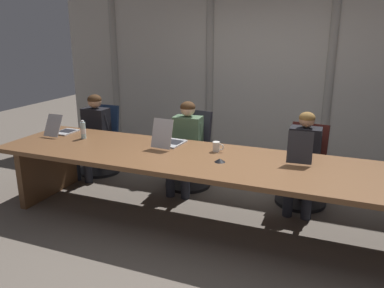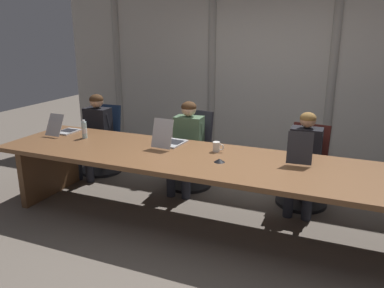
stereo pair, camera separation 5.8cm
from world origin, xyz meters
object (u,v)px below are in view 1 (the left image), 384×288
laptop_center (300,154)px  person_left_mid (185,141)px  laptop_left_mid (169,140)px  water_bottle_primary (83,130)px  office_chair_left_end (100,147)px  office_chair_center (303,174)px  person_center (303,156)px  office_chair_left_mid (190,158)px  conference_mic_left_side (220,160)px  coffee_mug_near (217,147)px  laptop_left_end (62,130)px  person_left_end (93,131)px

laptop_center → person_left_mid: bearing=66.0°
laptop_left_mid → water_bottle_primary: bearing=100.2°
laptop_center → office_chair_left_end: (-2.88, 0.68, -0.45)m
office_chair_center → person_center: 0.32m
office_chair_center → office_chair_left_mid: bearing=-82.7°
laptop_left_mid → office_chair_center: (1.43, 0.70, -0.46)m
office_chair_left_mid → conference_mic_left_side: office_chair_left_mid is taller
person_left_mid → conference_mic_left_side: bearing=37.3°
laptop_left_mid → person_center: bearing=-65.3°
laptop_left_mid → coffee_mug_near: 0.57m
laptop_left_mid → water_bottle_primary: 1.09m
laptop_left_end → office_chair_center: bearing=-75.4°
person_left_mid → conference_mic_left_side: 1.14m
laptop_left_end → office_chair_left_end: laptop_left_end is taller
person_center → conference_mic_left_side: bearing=-40.4°
person_left_mid → water_bottle_primary: size_ratio=5.11×
laptop_left_mid → water_bottle_primary: size_ratio=2.03×
laptop_center → person_center: (-0.01, 0.51, -0.18)m
person_center → coffee_mug_near: bearing=-58.4°
office_chair_left_end → water_bottle_primary: bearing=22.1°
person_left_end → water_bottle_primary: (0.35, -0.65, 0.19)m
laptop_center → office_chair_center: (-0.01, 0.68, -0.45)m
coffee_mug_near → office_chair_left_end: bearing=160.6°
laptop_left_end → person_center: size_ratio=0.39×
person_left_mid → water_bottle_primary: bearing=-61.4°
person_left_mid → person_center: (1.45, -0.00, -0.02)m
laptop_left_end → water_bottle_primary: laptop_left_end is taller
coffee_mug_near → laptop_left_mid: bearing=179.1°
laptop_left_end → person_left_end: (0.03, 0.58, -0.14)m
laptop_left_end → person_center: 2.96m
office_chair_left_mid → person_left_mid: bearing=10.6°
office_chair_left_end → office_chair_center: office_chair_left_end is taller
laptop_center → laptop_left_end: bearing=86.7°
coffee_mug_near → conference_mic_left_side: coffee_mug_near is taller
person_center → water_bottle_primary: bearing=-76.3°
office_chair_left_mid → person_center: person_center is taller
person_center → laptop_center: bearing=0.2°
conference_mic_left_side → office_chair_left_end: bearing=154.4°
water_bottle_primary → coffee_mug_near: bearing=3.6°
laptop_left_end → office_chair_left_mid: bearing=-62.3°
laptop_left_mid → laptop_center: bearing=-85.1°
office_chair_left_end → conference_mic_left_side: (2.16, -1.03, 0.40)m
coffee_mug_near → person_left_end: bearing=164.7°
office_chair_left_end → office_chair_center: size_ratio=1.03×
laptop_left_mid → office_chair_center: laptop_left_mid is taller
laptop_left_end → water_bottle_primary: size_ratio=1.94×
person_center → coffee_mug_near: (-0.86, -0.54, 0.17)m
person_left_end → water_bottle_primary: size_ratio=5.13×
laptop_center → water_bottle_primary: 2.52m
laptop_left_end → person_left_mid: size_ratio=0.38×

